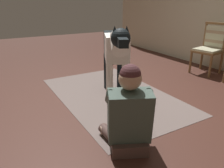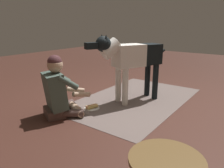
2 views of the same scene
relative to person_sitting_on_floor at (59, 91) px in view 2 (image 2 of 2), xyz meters
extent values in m
plane|color=#46261E|center=(-1.14, 0.58, -0.35)|extent=(13.58, 13.58, 0.00)
cube|color=#6D5E59|center=(-1.20, 0.52, -0.35)|extent=(2.45, 1.52, 0.01)
cube|color=brown|center=(0.07, -0.03, -0.29)|extent=(0.36, 0.41, 0.12)
cylinder|color=brown|center=(-0.14, -0.11, -0.29)|extent=(0.40, 0.11, 0.11)
cylinder|color=tan|center=(-0.25, 0.02, -0.29)|extent=(0.22, 0.37, 0.09)
cylinder|color=brown|center=(-0.01, 0.18, -0.29)|extent=(0.34, 0.38, 0.11)
cylinder|color=tan|center=(-0.17, 0.18, -0.29)|extent=(0.26, 0.36, 0.09)
cube|color=#465950|center=(0.05, -0.02, 0.01)|extent=(0.42, 0.48, 0.52)
cylinder|color=#465950|center=(-0.15, -0.12, 0.16)|extent=(0.30, 0.20, 0.24)
cylinder|color=tan|center=(-0.31, 0.01, -0.05)|extent=(0.26, 0.21, 0.12)
cylinder|color=#465950|center=(0.00, 0.19, 0.16)|extent=(0.30, 0.20, 0.24)
cylinder|color=tan|center=(-0.21, 0.23, -0.05)|extent=(0.28, 0.15, 0.12)
sphere|color=tan|center=(0.02, -0.01, 0.37)|extent=(0.21, 0.21, 0.21)
sphere|color=#4C2A2D|center=(0.02, -0.01, 0.41)|extent=(0.19, 0.19, 0.19)
cylinder|color=silver|center=(-0.88, 0.53, -0.06)|extent=(0.10, 0.10, 0.60)
cylinder|color=silver|center=(-0.97, 0.34, -0.06)|extent=(0.10, 0.10, 0.60)
cylinder|color=black|center=(-1.42, 0.79, -0.06)|extent=(0.10, 0.10, 0.60)
cylinder|color=black|center=(-1.51, 0.59, -0.06)|extent=(0.10, 0.10, 0.60)
cube|color=silver|center=(-1.04, 0.49, 0.42)|extent=(0.56, 0.48, 0.35)
cube|color=black|center=(-1.37, 0.64, 0.42)|extent=(0.50, 0.44, 0.33)
cylinder|color=silver|center=(-0.73, 0.35, 0.54)|extent=(0.40, 0.34, 0.33)
sphere|color=black|center=(-0.63, 0.30, 0.62)|extent=(0.23, 0.23, 0.23)
cube|color=black|center=(-0.46, 0.21, 0.60)|extent=(0.20, 0.17, 0.09)
cone|color=black|center=(-0.61, 0.36, 0.70)|extent=(0.11, 0.11, 0.10)
cone|color=black|center=(-0.67, 0.24, 0.70)|extent=(0.11, 0.11, 0.10)
cylinder|color=black|center=(-1.57, 0.74, 0.38)|extent=(0.29, 0.17, 0.20)
cylinder|color=white|center=(-0.44, 0.21, -0.35)|extent=(0.24, 0.24, 0.01)
cylinder|color=#D8B763|center=(-0.45, 0.19, -0.32)|extent=(0.18, 0.10, 0.05)
cylinder|color=#D8B763|center=(-0.44, 0.23, -0.32)|extent=(0.18, 0.10, 0.05)
cylinder|color=#A05238|center=(-0.44, 0.21, -0.31)|extent=(0.19, 0.09, 0.04)
cylinder|color=brown|center=(0.81, 1.90, 0.15)|extent=(0.44, 0.44, 0.02)
camera|label=1|loc=(1.57, -1.09, 1.02)|focal=35.98mm
camera|label=2|loc=(1.87, 2.28, 0.91)|focal=34.75mm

